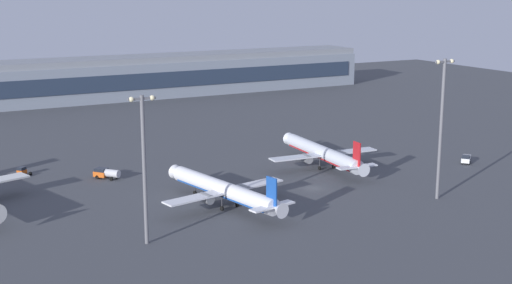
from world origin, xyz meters
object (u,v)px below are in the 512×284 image
at_px(pushback_tug, 22,171).
at_px(apron_light_east, 144,160).
at_px(apron_light_central, 441,121).
at_px(airplane_terminal_side, 224,190).
at_px(airplane_near_gate, 323,153).
at_px(fuel_truck, 106,173).
at_px(baggage_tractor, 466,159).

distance_m(pushback_tug, apron_light_east, 58.93).
bearing_deg(pushback_tug, apron_light_central, -76.89).
distance_m(airplane_terminal_side, airplane_near_gate, 38.73).
height_order(fuel_truck, apron_light_central, apron_light_central).
xyz_separation_m(airplane_terminal_side, baggage_tractor, (68.97, 3.59, -2.32)).
relative_size(pushback_tug, fuel_truck, 0.57).
height_order(apron_light_east, apron_light_central, apron_light_central).
bearing_deg(airplane_terminal_side, baggage_tractor, -8.56).
relative_size(airplane_near_gate, fuel_truck, 5.91).
xyz_separation_m(baggage_tractor, apron_light_east, (-89.70, -15.96, 13.63)).
bearing_deg(fuel_truck, pushback_tug, 105.63).
bearing_deg(apron_light_central, airplane_terminal_side, 159.11).
height_order(airplane_terminal_side, apron_light_central, apron_light_central).
height_order(pushback_tug, apron_light_east, apron_light_east).
distance_m(apron_light_east, apron_light_central, 62.62).
height_order(airplane_near_gate, apron_light_central, apron_light_central).
xyz_separation_m(airplane_terminal_side, apron_light_central, (41.76, -15.94, 13.06)).
xyz_separation_m(airplane_near_gate, apron_light_east, (-55.58, -29.27, 11.24)).
height_order(airplane_near_gate, apron_light_east, apron_light_east).
distance_m(airplane_near_gate, apron_light_central, 35.98).
height_order(pushback_tug, apron_light_central, apron_light_central).
distance_m(fuel_truck, baggage_tractor, 88.68).
height_order(airplane_terminal_side, fuel_truck, airplane_terminal_side).
height_order(airplane_terminal_side, baggage_tractor, airplane_terminal_side).
height_order(baggage_tractor, apron_light_central, apron_light_central).
height_order(airplane_terminal_side, pushback_tug, airplane_terminal_side).
bearing_deg(airplane_terminal_side, apron_light_east, -160.70).
bearing_deg(apron_light_east, fuel_truck, 82.71).
relative_size(pushback_tug, apron_light_east, 0.14).
bearing_deg(pushback_tug, apron_light_east, -116.66).
distance_m(fuel_truck, apron_light_central, 75.82).
xyz_separation_m(fuel_truck, apron_light_central, (56.83, -47.85, 15.18)).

